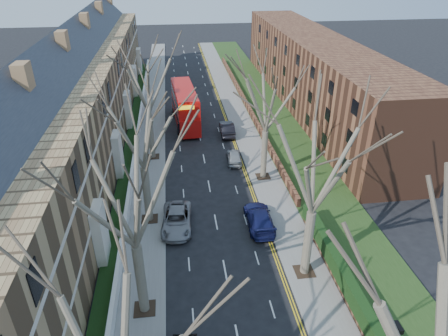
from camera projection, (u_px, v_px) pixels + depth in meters
name	position (u px, v px, depth m)	size (l,w,h in m)	color
pavement_left	(153.00, 121.00, 54.76)	(3.00, 102.00, 0.12)	slate
pavement_right	(239.00, 117.00, 56.12)	(3.00, 102.00, 0.12)	slate
terrace_left	(77.00, 106.00, 44.30)	(9.70, 78.00, 13.60)	olive
flats_right	(312.00, 72.00, 58.53)	(13.97, 54.00, 10.00)	brown
wall_hedge_right	(369.00, 327.00, 23.65)	(0.70, 24.00, 1.80)	brown
front_wall_left	(137.00, 143.00, 47.35)	(0.30, 78.00, 1.00)	white
grass_verge_right	(270.00, 115.00, 56.59)	(6.00, 102.00, 0.06)	#203B15
tree_left_mid	(128.00, 186.00, 21.54)	(10.50, 10.50, 14.71)	brown
tree_left_far	(139.00, 122.00, 30.38)	(10.15, 10.15, 14.22)	brown
tree_left_dist	(145.00, 75.00, 40.66)	(10.50, 10.50, 14.71)	brown
tree_right_mid	(319.00, 157.00, 24.58)	(10.50, 10.50, 14.71)	brown
tree_right_far	(268.00, 91.00, 36.90)	(10.15, 10.15, 14.22)	brown
double_decker_bus	(185.00, 107.00, 52.96)	(3.49, 11.71, 4.81)	#B9100D
car_left_far	(177.00, 220.00, 33.64)	(2.45, 5.31, 1.48)	gray
car_right_near	(259.00, 218.00, 33.83)	(2.14, 5.25, 1.52)	#161A4E
car_right_mid	(234.00, 157.00, 44.08)	(1.55, 3.85, 1.31)	#909598
car_right_far	(227.00, 129.00, 50.63)	(1.67, 4.80, 1.58)	black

